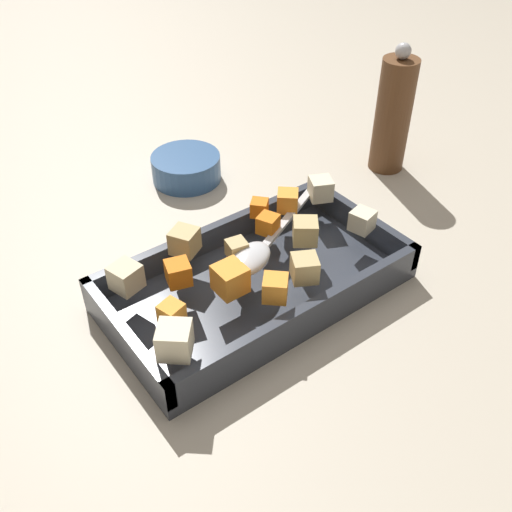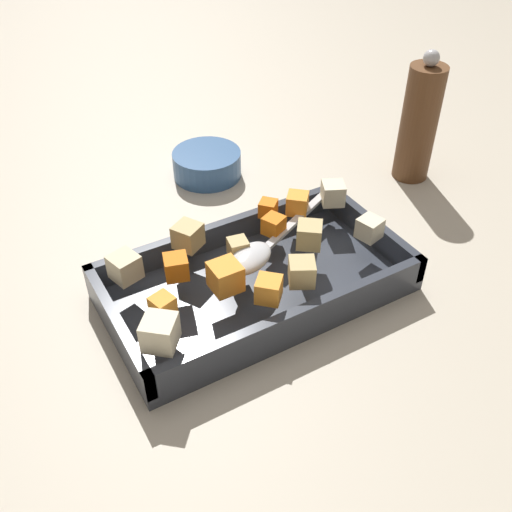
{
  "view_description": "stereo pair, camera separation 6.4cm",
  "coord_description": "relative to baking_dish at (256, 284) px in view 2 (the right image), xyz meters",
  "views": [
    {
      "loc": [
        -0.34,
        -0.44,
        0.51
      ],
      "look_at": [
        -0.02,
        -0.01,
        0.06
      ],
      "focal_mm": 41.13,
      "sensor_mm": 36.0,
      "label": 1
    },
    {
      "loc": [
        -0.29,
        -0.48,
        0.51
      ],
      "look_at": [
        -0.02,
        -0.01,
        0.06
      ],
      "focal_mm": 41.13,
      "sensor_mm": 36.0,
      "label": 2
    }
  ],
  "objects": [
    {
      "name": "ground_plane",
      "position": [
        0.02,
        0.01,
        -0.02
      ],
      "size": [
        4.0,
        4.0,
        0.0
      ],
      "primitive_type": "plane",
      "color": "#BCB29E"
    },
    {
      "name": "baking_dish",
      "position": [
        0.0,
        0.0,
        0.0
      ],
      "size": [
        0.37,
        0.2,
        0.05
      ],
      "color": "#333842",
      "rests_on": "ground_plane"
    },
    {
      "name": "carrot_chunk_far_left",
      "position": [
        -0.02,
        -0.06,
        0.05
      ],
      "size": [
        0.04,
        0.04,
        0.03
      ],
      "primitive_type": "cube",
      "rotation": [
        0.0,
        0.0,
        3.96
      ],
      "color": "orange",
      "rests_on": "baking_dish"
    },
    {
      "name": "carrot_chunk_corner_se",
      "position": [
        0.1,
        0.06,
        0.05
      ],
      "size": [
        0.04,
        0.04,
        0.03
      ],
      "primitive_type": "cube",
      "rotation": [
        0.0,
        0.0,
        2.42
      ],
      "color": "orange",
      "rests_on": "baking_dish"
    },
    {
      "name": "carrot_chunk_near_spoon",
      "position": [
        -0.09,
        0.03,
        0.05
      ],
      "size": [
        0.03,
        0.03,
        0.03
      ],
      "primitive_type": "cube",
      "rotation": [
        0.0,
        0.0,
        5.99
      ],
      "color": "orange",
      "rests_on": "baking_dish"
    },
    {
      "name": "carrot_chunk_corner_sw",
      "position": [
        0.06,
        0.08,
        0.05
      ],
      "size": [
        0.03,
        0.03,
        0.02
      ],
      "primitive_type": "cube",
      "rotation": [
        0.0,
        0.0,
        5.46
      ],
      "color": "orange",
      "rests_on": "baking_dish"
    },
    {
      "name": "carrot_chunk_front_center",
      "position": [
        -0.05,
        -0.02,
        0.05
      ],
      "size": [
        0.03,
        0.03,
        0.03
      ],
      "primitive_type": "cube",
      "rotation": [
        0.0,
        0.0,
        3.15
      ],
      "color": "orange",
      "rests_on": "baking_dish"
    },
    {
      "name": "carrot_chunk_far_right",
      "position": [
        0.05,
        0.04,
        0.05
      ],
      "size": [
        0.03,
        0.03,
        0.02
      ],
      "primitive_type": "cube",
      "rotation": [
        0.0,
        0.0,
        5.13
      ],
      "color": "orange",
      "rests_on": "baking_dish"
    },
    {
      "name": "carrot_chunk_mid_right",
      "position": [
        -0.13,
        -0.02,
        0.05
      ],
      "size": [
        0.03,
        0.03,
        0.02
      ],
      "primitive_type": "cube",
      "rotation": [
        0.0,
        0.0,
        1.85
      ],
      "color": "orange",
      "rests_on": "baking_dish"
    },
    {
      "name": "potato_chunk_rim_edge",
      "position": [
        -0.06,
        0.07,
        0.05
      ],
      "size": [
        0.04,
        0.04,
        0.03
      ],
      "primitive_type": "cube",
      "rotation": [
        0.0,
        0.0,
        0.53
      ],
      "color": "tan",
      "rests_on": "baking_dish"
    },
    {
      "name": "potato_chunk_mid_left",
      "position": [
        0.03,
        -0.06,
        0.05
      ],
      "size": [
        0.04,
        0.04,
        0.03
      ],
      "primitive_type": "cube",
      "rotation": [
        0.0,
        0.0,
        2.65
      ],
      "color": "tan",
      "rests_on": "baking_dish"
    },
    {
      "name": "potato_chunk_near_right",
      "position": [
        0.15,
        -0.03,
        0.05
      ],
      "size": [
        0.03,
        0.03,
        0.03
      ],
      "primitive_type": "cube",
      "rotation": [
        0.0,
        0.0,
        1.82
      ],
      "color": "beige",
      "rests_on": "baking_dish"
    },
    {
      "name": "potato_chunk_heap_top",
      "position": [
        0.07,
        -0.0,
        0.05
      ],
      "size": [
        0.04,
        0.04,
        0.03
      ],
      "primitive_type": "cube",
      "rotation": [
        0.0,
        0.0,
        0.91
      ],
      "color": "tan",
      "rests_on": "baking_dish"
    },
    {
      "name": "potato_chunk_near_left",
      "position": [
        0.16,
        0.06,
        0.05
      ],
      "size": [
        0.04,
        0.04,
        0.03
      ],
      "primitive_type": "cube",
      "rotation": [
        0.0,
        0.0,
        4.27
      ],
      "color": "beige",
      "rests_on": "baking_dish"
    },
    {
      "name": "potato_chunk_back_center",
      "position": [
        -0.15,
        0.05,
        0.05
      ],
      "size": [
        0.04,
        0.04,
        0.03
      ],
      "primitive_type": "cube",
      "rotation": [
        0.0,
        0.0,
        0.28
      ],
      "color": "beige",
      "rests_on": "baking_dish"
    },
    {
      "name": "potato_chunk_corner_nw",
      "position": [
        -0.15,
        -0.06,
        0.05
      ],
      "size": [
        0.05,
        0.05,
        0.03
      ],
      "primitive_type": "cube",
      "rotation": [
        0.0,
        0.0,
        2.44
      ],
      "color": "beige",
      "rests_on": "baking_dish"
    },
    {
      "name": "potato_chunk_corner_ne",
      "position": [
        -0.01,
        0.02,
        0.05
      ],
      "size": [
        0.03,
        0.03,
        0.02
      ],
      "primitive_type": "cube",
      "rotation": [
        0.0,
        0.0,
        4.54
      ],
      "color": "tan",
      "rests_on": "baking_dish"
    },
    {
      "name": "serving_spoon",
      "position": [
        0.0,
        0.01,
        0.04
      ],
      "size": [
        0.21,
        0.12,
        0.02
      ],
      "rotation": [
        0.0,
        0.0,
        0.44
      ],
      "color": "silver",
      "rests_on": "baking_dish"
    },
    {
      "name": "pepper_mill",
      "position": [
        0.36,
        0.12,
        0.08
      ],
      "size": [
        0.06,
        0.06,
        0.21
      ],
      "color": "brown",
      "rests_on": "ground_plane"
    },
    {
      "name": "small_prep_bowl",
      "position": [
        0.07,
        0.28,
        0.01
      ],
      "size": [
        0.11,
        0.11,
        0.04
      ],
      "primitive_type": "cylinder",
      "color": "#33598C",
      "rests_on": "ground_plane"
    }
  ]
}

